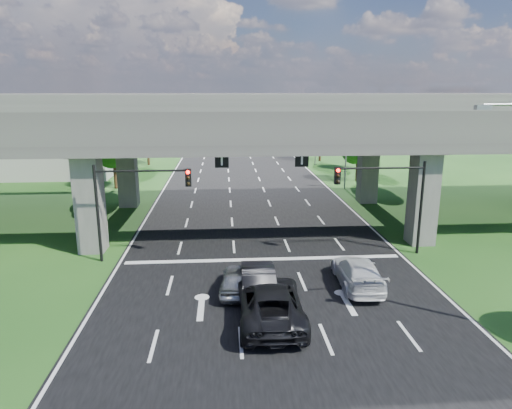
{
  "coord_description": "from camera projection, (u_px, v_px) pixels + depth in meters",
  "views": [
    {
      "loc": [
        -2.39,
        -23.05,
        10.21
      ],
      "look_at": [
        -0.24,
        6.87,
        2.71
      ],
      "focal_mm": 32.0,
      "sensor_mm": 36.0,
      "label": 1
    }
  ],
  "objects": [
    {
      "name": "tree_left_mid",
      "position": [
        104.0,
        142.0,
        55.66
      ],
      "size": [
        3.91,
        3.9,
        6.76
      ],
      "color": "black",
      "rests_on": "ground"
    },
    {
      "name": "streetlight_beyond",
      "position": [
        313.0,
        123.0,
        62.93
      ],
      "size": [
        3.38,
        0.25,
        10.0
      ],
      "color": "gray",
      "rests_on": "ground"
    },
    {
      "name": "overpass",
      "position": [
        254.0,
        122.0,
        34.63
      ],
      "size": [
        80.0,
        15.0,
        10.0
      ],
      "color": "#3D3A37",
      "rests_on": "ground"
    },
    {
      "name": "ground",
      "position": [
        269.0,
        283.0,
        24.94
      ],
      "size": [
        160.0,
        160.0,
        0.0
      ],
      "primitive_type": "plane",
      "color": "#194014",
      "rests_on": "ground"
    },
    {
      "name": "tree_right_far",
      "position": [
        321.0,
        128.0,
        67.19
      ],
      "size": [
        4.5,
        4.5,
        7.8
      ],
      "color": "black",
      "rests_on": "ground"
    },
    {
      "name": "car_dark",
      "position": [
        258.0,
        278.0,
        23.48
      ],
      "size": [
        1.76,
        4.82,
        1.58
      ],
      "primitive_type": "imported",
      "rotation": [
        0.0,
        0.0,
        3.12
      ],
      "color": "black",
      "rests_on": "road"
    },
    {
      "name": "car_trailing",
      "position": [
        270.0,
        302.0,
        20.66
      ],
      "size": [
        2.95,
        6.24,
        1.72
      ],
      "primitive_type": "imported",
      "rotation": [
        0.0,
        0.0,
        3.13
      ],
      "color": "black",
      "rests_on": "road"
    },
    {
      "name": "streetlight_far",
      "position": [
        343.0,
        134.0,
        47.45
      ],
      "size": [
        3.38,
        0.25,
        10.0
      ],
      "color": "gray",
      "rests_on": "ground"
    },
    {
      "name": "road",
      "position": [
        256.0,
        229.0,
        34.62
      ],
      "size": [
        18.0,
        120.0,
        0.03
      ],
      "primitive_type": "cube",
      "color": "black",
      "rests_on": "ground"
    },
    {
      "name": "signal_right",
      "position": [
        389.0,
        191.0,
        28.29
      ],
      "size": [
        5.76,
        0.54,
        6.0
      ],
      "color": "black",
      "rests_on": "ground"
    },
    {
      "name": "tree_right_mid",
      "position": [
        364.0,
        138.0,
        59.88
      ],
      "size": [
        3.91,
        3.9,
        6.76
      ],
      "color": "black",
      "rests_on": "ground"
    },
    {
      "name": "tree_right_near",
      "position": [
        359.0,
        142.0,
        51.85
      ],
      "size": [
        4.2,
        4.2,
        7.28
      ],
      "color": "black",
      "rests_on": "ground"
    },
    {
      "name": "tree_left_far",
      "position": [
        147.0,
        128.0,
        63.44
      ],
      "size": [
        4.8,
        4.8,
        8.32
      ],
      "color": "black",
      "rests_on": "ground"
    },
    {
      "name": "car_silver",
      "position": [
        237.0,
        279.0,
        23.65
      ],
      "size": [
        2.02,
        4.18,
        1.37
      ],
      "primitive_type": "imported",
      "rotation": [
        0.0,
        0.0,
        3.04
      ],
      "color": "#979B9E",
      "rests_on": "road"
    },
    {
      "name": "tree_left_near",
      "position": [
        113.0,
        143.0,
        47.97
      ],
      "size": [
        4.5,
        4.5,
        7.8
      ],
      "color": "black",
      "rests_on": "ground"
    },
    {
      "name": "car_white",
      "position": [
        358.0,
        272.0,
        24.36
      ],
      "size": [
        2.38,
        5.32,
        1.51
      ],
      "primitive_type": "imported",
      "rotation": [
        0.0,
        0.0,
        3.09
      ],
      "color": "silver",
      "rests_on": "road"
    },
    {
      "name": "signal_left",
      "position": [
        133.0,
        195.0,
        27.2
      ],
      "size": [
        5.76,
        0.54,
        6.0
      ],
      "color": "black",
      "rests_on": "ground"
    },
    {
      "name": "warehouse",
      "position": [
        33.0,
        159.0,
        56.52
      ],
      "size": [
        20.0,
        10.0,
        4.0
      ],
      "primitive_type": "cube",
      "color": "#9E9E99",
      "rests_on": "ground"
    }
  ]
}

